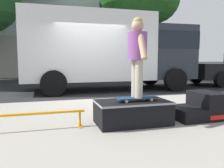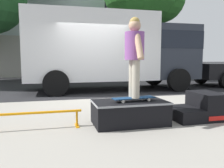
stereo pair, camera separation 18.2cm
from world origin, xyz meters
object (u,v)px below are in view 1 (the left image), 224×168
object	(u,v)px
skateboard	(137,98)
skate_box	(132,112)
kicker_ramp	(200,107)
box_truck	(111,48)
grind_rail	(34,116)
skater_kid	(137,51)

from	to	relation	value
skateboard	skate_box	bearing A→B (deg)	154.25
skateboard	kicker_ramp	bearing A→B (deg)	1.34
skateboard	box_truck	xyz separation A→B (m)	(1.07, 5.47, 1.11)
skate_box	skateboard	xyz separation A→B (m)	(0.07, -0.03, 0.25)
skate_box	skateboard	world-z (taller)	skateboard
skate_box	skateboard	bearing A→B (deg)	-25.75
grind_rail	skateboard	size ratio (longest dim) A/B	2.12
skateboard	skater_kid	distance (m)	0.84
skateboard	skater_kid	bearing A→B (deg)	180.00
skate_box	skater_kid	world-z (taller)	skater_kid
skate_box	skater_kid	xyz separation A→B (m)	(0.07, -0.03, 1.09)
skateboard	box_truck	world-z (taller)	box_truck
skateboard	skater_kid	world-z (taller)	skater_kid
box_truck	grind_rail	bearing A→B (deg)	-118.03
grind_rail	skateboard	world-z (taller)	skateboard
grind_rail	box_truck	xyz separation A→B (m)	(2.84, 5.34, 1.36)
kicker_ramp	skater_kid	xyz separation A→B (m)	(-1.37, -0.03, 1.09)
skater_kid	box_truck	bearing A→B (deg)	78.88
grind_rail	box_truck	size ratio (longest dim) A/B	0.24
kicker_ramp	grind_rail	distance (m)	3.14
skater_kid	box_truck	world-z (taller)	box_truck
skater_kid	box_truck	distance (m)	5.58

